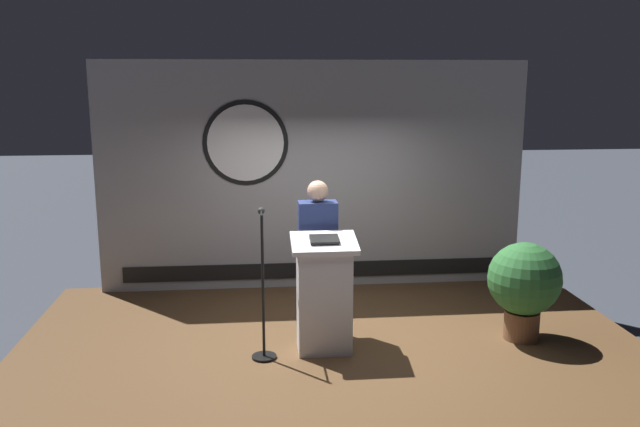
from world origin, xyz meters
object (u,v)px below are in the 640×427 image
(podium, at_px, (324,295))
(microphone_stand, at_px, (263,306))
(potted_plant, at_px, (524,283))
(speaker_person, at_px, (318,256))

(podium, relative_size, microphone_stand, 0.83)
(podium, relative_size, potted_plant, 1.14)
(podium, relative_size, speaker_person, 0.72)
(microphone_stand, relative_size, potted_plant, 1.38)
(podium, xyz_separation_m, speaker_person, (-0.02, 0.48, 0.26))
(podium, xyz_separation_m, microphone_stand, (-0.60, -0.09, -0.07))
(microphone_stand, bearing_deg, podium, 8.24)
(speaker_person, height_order, potted_plant, speaker_person)
(speaker_person, height_order, microphone_stand, speaker_person)
(potted_plant, bearing_deg, microphone_stand, -176.56)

